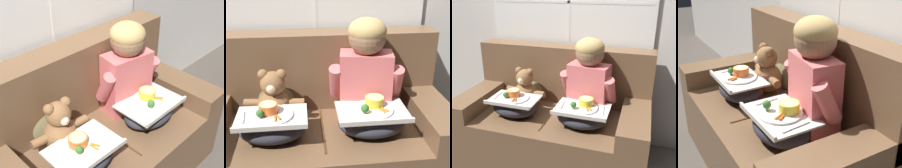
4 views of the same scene
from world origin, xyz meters
The scene contains 8 objects.
ground_plane centered at (0.00, 0.00, 0.00)m, with size 14.00×14.00×0.00m, color #4C443D.
couch centered at (0.00, 0.07, 0.36)m, with size 1.62×0.86×1.00m.
throw_pillow_behind_child centered at (0.29, 0.25, 0.63)m, with size 0.33×0.16×0.35m.
throw_pillow_behind_teddy centered at (-0.29, 0.25, 0.63)m, with size 0.33×0.16×0.35m.
child_figure centered at (0.29, 0.08, 0.83)m, with size 0.49×0.26×0.66m.
teddy_bear centered at (-0.29, 0.08, 0.62)m, with size 0.39×0.27×0.36m.
lap_tray_child centered at (0.29, -0.13, 0.56)m, with size 0.42×0.30×0.22m.
lap_tray_teddy centered at (-0.30, -0.13, 0.56)m, with size 0.41×0.28×0.22m.
Camera 4 is at (1.59, -0.84, 1.45)m, focal length 50.00 mm.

